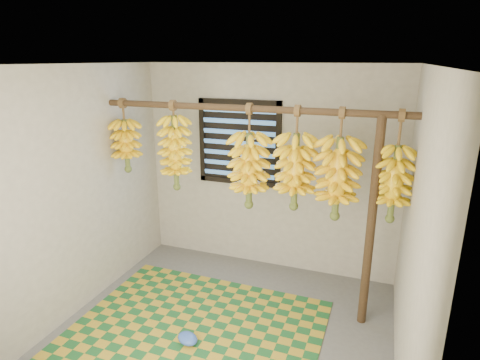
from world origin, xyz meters
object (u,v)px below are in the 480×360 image
at_px(banana_bunch_b, 175,153).
at_px(banana_bunch_e, 337,179).
at_px(banana_bunch_d, 295,172).
at_px(banana_bunch_c, 249,171).
at_px(banana_bunch_a, 126,146).
at_px(banana_bunch_f, 394,184).
at_px(plastic_bag, 188,338).
at_px(woven_mat, 195,331).
at_px(support_post, 371,226).

distance_m(banana_bunch_b, banana_bunch_e, 1.64).
xyz_separation_m(banana_bunch_d, banana_bunch_e, (0.39, -0.00, -0.03)).
relative_size(banana_bunch_c, banana_bunch_e, 1.00).
bearing_deg(banana_bunch_a, banana_bunch_e, 0.00).
bearing_deg(banana_bunch_f, banana_bunch_d, 180.00).
relative_size(banana_bunch_c, banana_bunch_f, 1.04).
xyz_separation_m(plastic_bag, banana_bunch_c, (0.27, 0.87, 1.35)).
distance_m(woven_mat, banana_bunch_c, 1.59).
height_order(woven_mat, banana_bunch_c, banana_bunch_c).
relative_size(plastic_bag, banana_bunch_e, 0.21).
distance_m(support_post, plastic_bag, 1.93).
distance_m(banana_bunch_a, banana_bunch_d, 1.84).
height_order(woven_mat, banana_bunch_f, banana_bunch_f).
relative_size(banana_bunch_a, banana_bunch_e, 0.77).
bearing_deg(support_post, banana_bunch_d, 180.00).
height_order(support_post, banana_bunch_e, banana_bunch_e).
xyz_separation_m(plastic_bag, banana_bunch_b, (-0.52, 0.87, 1.46)).
height_order(banana_bunch_c, banana_bunch_e, same).
distance_m(support_post, banana_bunch_d, 0.84).
xyz_separation_m(banana_bunch_a, banana_bunch_c, (1.39, 0.00, -0.15)).
xyz_separation_m(support_post, woven_mat, (-1.45, -0.70, -0.99)).
height_order(woven_mat, banana_bunch_e, banana_bunch_e).
height_order(banana_bunch_c, banana_bunch_f, same).
distance_m(woven_mat, plastic_bag, 0.18).
bearing_deg(support_post, plastic_bag, -148.86).
bearing_deg(plastic_bag, support_post, 31.14).
height_order(banana_bunch_c, banana_bunch_d, same).
relative_size(support_post, banana_bunch_b, 2.18).
xyz_separation_m(plastic_bag, banana_bunch_a, (-1.11, 0.87, 1.50)).
bearing_deg(banana_bunch_f, banana_bunch_e, 180.00).
xyz_separation_m(banana_bunch_a, banana_bunch_e, (2.23, 0.00, -0.14)).
bearing_deg(woven_mat, banana_bunch_f, 23.59).
height_order(woven_mat, plastic_bag, plastic_bag).
relative_size(banana_bunch_d, banana_bunch_f, 0.99).
xyz_separation_m(woven_mat, banana_bunch_a, (-1.10, 0.70, 1.55)).
height_order(woven_mat, banana_bunch_a, banana_bunch_a).
bearing_deg(banana_bunch_c, woven_mat, -112.21).
relative_size(woven_mat, banana_bunch_d, 2.34).
height_order(support_post, banana_bunch_b, banana_bunch_b).
bearing_deg(banana_bunch_b, banana_bunch_e, 0.00).
height_order(banana_bunch_e, banana_bunch_f, same).
bearing_deg(banana_bunch_b, banana_bunch_d, 0.00).
relative_size(plastic_bag, banana_bunch_d, 0.22).
relative_size(woven_mat, banana_bunch_f, 2.33).
height_order(plastic_bag, banana_bunch_d, banana_bunch_d).
bearing_deg(support_post, woven_mat, -154.27).
xyz_separation_m(plastic_bag, banana_bunch_e, (1.11, 0.87, 1.36)).
bearing_deg(banana_bunch_f, banana_bunch_c, 180.00).
relative_size(support_post, woven_mat, 0.88).
distance_m(banana_bunch_b, banana_bunch_c, 0.81).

